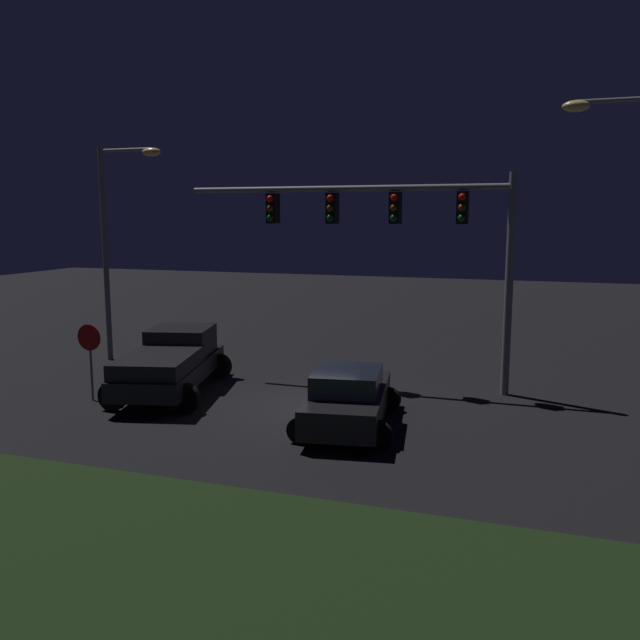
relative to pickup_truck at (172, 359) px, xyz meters
name	(u,v)px	position (x,y,z in m)	size (l,w,h in m)	color
ground_plane	(305,405)	(4.30, -0.15, -1.00)	(80.00, 80.00, 0.00)	black
grass_median	(109,556)	(4.30, -9.05, -0.95)	(26.36, 5.85, 0.10)	black
pickup_truck	(172,359)	(0.00, 0.00, 0.00)	(3.74, 5.72, 1.80)	black
car_sedan	(348,398)	(5.98, -1.57, -0.26)	(2.90, 4.62, 1.51)	black
traffic_signal_gantry	(396,224)	(6.19, 2.83, 4.03)	(10.32, 0.56, 6.50)	slate
street_lamp_left	(116,227)	(-4.06, 3.23, 3.88)	(2.54, 0.44, 7.69)	slate
stop_sign	(90,347)	(-1.67, -1.63, 0.56)	(0.76, 0.08, 2.23)	slate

